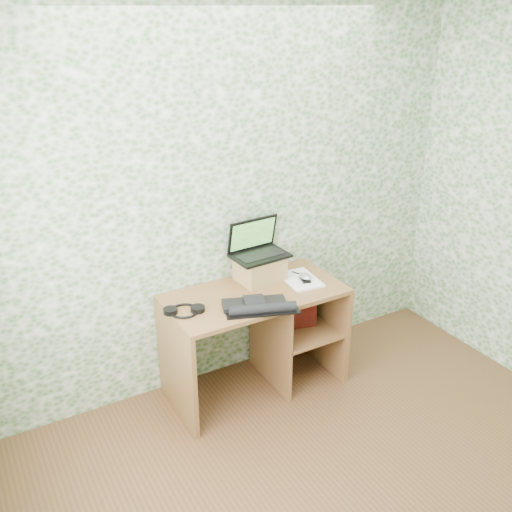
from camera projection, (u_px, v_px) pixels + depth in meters
wall_back at (232, 201)px, 3.81m from camera, size 3.50×0.00×3.50m
desk at (263, 323)px, 3.96m from camera, size 1.20×0.60×0.75m
riser at (260, 269)px, 3.92m from camera, size 0.31×0.26×0.18m
laptop at (257, 247)px, 3.90m from camera, size 0.39×0.28×0.25m
keyboard at (258, 306)px, 3.57m from camera, size 0.46×0.37×0.06m
headphones at (184, 310)px, 3.55m from camera, size 0.25×0.24×0.03m
notepad at (300, 280)px, 3.95m from camera, size 0.25×0.34×0.01m
mouse at (305, 278)px, 3.92m from camera, size 0.10×0.12×0.04m
pen at (301, 274)px, 4.00m from camera, size 0.06×0.13×0.01m
red_box at (298, 307)px, 4.03m from camera, size 0.27×0.14×0.31m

